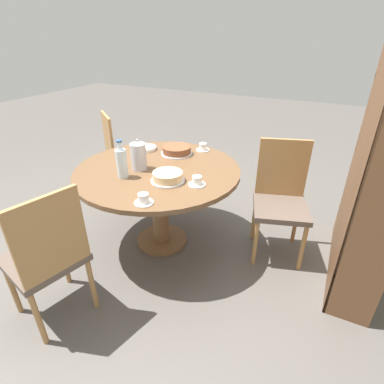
# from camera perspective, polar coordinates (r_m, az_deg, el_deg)

# --- Properties ---
(ground_plane) EXTENTS (14.00, 14.00, 0.00)m
(ground_plane) POSITION_cam_1_polar(r_m,az_deg,el_deg) (2.78, -5.73, -9.22)
(ground_plane) COLOR #56514C
(dining_table) EXTENTS (1.32, 1.32, 0.72)m
(dining_table) POSITION_cam_1_polar(r_m,az_deg,el_deg) (2.46, -6.39, 1.91)
(dining_table) COLOR brown
(dining_table) RESTS_ON ground_plane
(chair_a) EXTENTS (0.51, 0.51, 0.95)m
(chair_a) POSITION_cam_1_polar(r_m,az_deg,el_deg) (2.03, -25.84, -10.90)
(chair_a) COLOR #A87A47
(chair_a) RESTS_ON ground_plane
(chair_b) EXTENTS (0.53, 0.53, 0.95)m
(chair_b) POSITION_cam_1_polar(r_m,az_deg,el_deg) (2.52, 16.52, -1.03)
(chair_b) COLOR #A87A47
(chair_b) RESTS_ON ground_plane
(chair_c) EXTENTS (0.59, 0.59, 0.95)m
(chair_c) POSITION_cam_1_polar(r_m,az_deg,el_deg) (3.37, -13.04, 6.98)
(chair_c) COLOR #A87A47
(chair_c) RESTS_ON ground_plane
(bookshelf) EXTENTS (1.07, 0.28, 1.70)m
(bookshelf) POSITION_cam_1_polar(r_m,az_deg,el_deg) (2.36, 31.40, 3.08)
(bookshelf) COLOR brown
(bookshelf) RESTS_ON ground_plane
(coffee_pot) EXTENTS (0.12, 0.12, 0.25)m
(coffee_pot) POSITION_cam_1_polar(r_m,az_deg,el_deg) (2.37, -10.15, 6.84)
(coffee_pot) COLOR silver
(coffee_pot) RESTS_ON dining_table
(water_bottle) EXTENTS (0.08, 0.08, 0.29)m
(water_bottle) POSITION_cam_1_polar(r_m,az_deg,el_deg) (2.26, -13.25, 5.48)
(water_bottle) COLOR silver
(water_bottle) RESTS_ON dining_table
(cake_main) EXTENTS (0.28, 0.28, 0.07)m
(cake_main) POSITION_cam_1_polar(r_m,az_deg,el_deg) (2.68, -2.93, 7.94)
(cake_main) COLOR silver
(cake_main) RESTS_ON dining_table
(cake_second) EXTENTS (0.25, 0.25, 0.07)m
(cake_second) POSITION_cam_1_polar(r_m,az_deg,el_deg) (2.17, -4.65, 2.88)
(cake_second) COLOR silver
(cake_second) RESTS_ON dining_table
(cup_a) EXTENTS (0.12, 0.12, 0.07)m
(cup_a) POSITION_cam_1_polar(r_m,az_deg,el_deg) (1.91, -9.21, -1.42)
(cup_a) COLOR white
(cup_a) RESTS_ON dining_table
(cup_b) EXTENTS (0.12, 0.12, 0.07)m
(cup_b) POSITION_cam_1_polar(r_m,az_deg,el_deg) (2.12, 0.95, 2.02)
(cup_b) COLOR white
(cup_b) RESTS_ON dining_table
(cup_c) EXTENTS (0.12, 0.12, 0.07)m
(cup_c) POSITION_cam_1_polar(r_m,az_deg,el_deg) (2.76, 2.09, 8.47)
(cup_c) COLOR white
(cup_c) RESTS_ON dining_table
(plate_stack) EXTENTS (0.19, 0.19, 0.03)m
(plate_stack) POSITION_cam_1_polar(r_m,az_deg,el_deg) (2.81, -8.77, 8.26)
(plate_stack) COLOR white
(plate_stack) RESTS_ON dining_table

